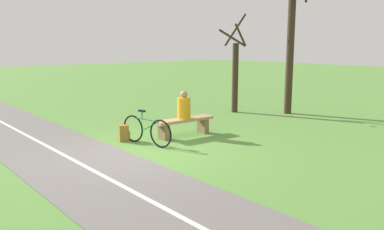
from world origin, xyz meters
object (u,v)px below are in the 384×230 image
at_px(bicycle, 146,130).
at_px(tree_far_left, 290,51).
at_px(tree_mid_field, 235,72).
at_px(person_seated, 184,107).
at_px(bench, 184,124).
at_px(backpack, 124,133).

relative_size(bicycle, tree_far_left, 0.33).
bearing_deg(tree_mid_field, bicycle, 21.26).
bearing_deg(person_seated, tree_mid_field, -151.92).
bearing_deg(tree_mid_field, tree_far_left, 131.71).
bearing_deg(bench, bicycle, 8.59).
relative_size(bench, bicycle, 1.09).
distance_m(backpack, tree_mid_field, 5.91).
height_order(bench, person_seated, person_seated).
height_order(person_seated, tree_mid_field, tree_mid_field).
bearing_deg(person_seated, tree_far_left, -173.11).
bearing_deg(bicycle, bench, 83.52).
xyz_separation_m(person_seated, backpack, (1.62, -0.59, -0.63)).
bearing_deg(bicycle, person_seated, 83.53).
xyz_separation_m(bicycle, tree_mid_field, (-5.35, -2.08, 1.16)).
distance_m(bench, person_seated, 0.50).
height_order(person_seated, bicycle, person_seated).
xyz_separation_m(bench, tree_far_left, (-5.32, -0.43, 1.99)).
bearing_deg(bench, backpack, -17.77).
bearing_deg(backpack, bench, 159.97).
distance_m(person_seated, tree_far_left, 5.54).
xyz_separation_m(backpack, tree_far_left, (-6.94, 0.16, 2.13)).
distance_m(person_seated, bicycle, 1.45).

